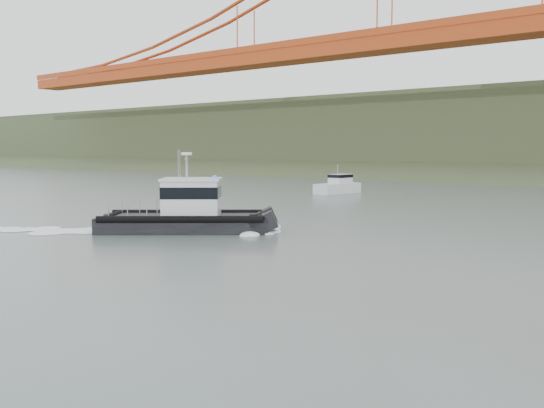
{
  "coord_description": "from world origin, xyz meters",
  "views": [
    {
      "loc": [
        18.7,
        -15.24,
        5.04
      ],
      "look_at": [
        0.41,
        7.62,
        2.4
      ],
      "focal_mm": 40.0,
      "sensor_mm": 36.0,
      "label": 1
    }
  ],
  "objects": [
    {
      "name": "patrol_boat",
      "position": [
        -8.7,
        10.55,
        1.26
      ],
      "size": [
        10.44,
        9.48,
        5.04
      ],
      "rotation": [
        0.0,
        0.0,
        -0.89
      ],
      "color": "black",
      "rests_on": "ground"
    },
    {
      "name": "ground",
      "position": [
        0.0,
        0.0,
        0.0
      ],
      "size": [
        400.0,
        400.0,
        0.0
      ],
      "primitive_type": "plane",
      "color": "#4A5852",
      "rests_on": "ground"
    },
    {
      "name": "motorboat",
      "position": [
        -18.81,
        43.86,
        0.87
      ],
      "size": [
        2.68,
        6.48,
        3.47
      ],
      "rotation": [
        0.0,
        0.0,
        -0.09
      ],
      "color": "silver",
      "rests_on": "ground"
    }
  ]
}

